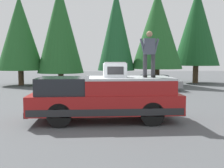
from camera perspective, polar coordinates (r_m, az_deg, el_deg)
name	(u,v)px	position (r m, az deg, el deg)	size (l,w,h in m)	color
ground_plane	(95,120)	(10.37, -3.59, -7.64)	(90.00, 90.00, 0.00)	#4C4F51
pickup_truck	(105,98)	(10.07, -1.46, -2.97)	(2.01, 5.54, 1.65)	maroon
compressor_unit	(115,70)	(9.97, 0.59, 3.03)	(0.65, 0.84, 0.56)	silver
person_on_truck_bed	(149,53)	(10.00, 7.89, 6.57)	(0.29, 0.72, 1.69)	#333338
parked_car_grey	(153,83)	(20.39, 8.73, 0.24)	(1.64, 4.10, 1.16)	gray
conifer_far_left	(197,27)	(28.18, 17.52, 11.51)	(4.46, 4.46, 9.38)	#4C3826
conifer_left	(157,29)	(24.97, 9.54, 11.34)	(4.58, 4.58, 8.58)	#4C3826
conifer_center_left	(116,30)	(24.40, 0.89, 11.35)	(3.31, 3.31, 8.54)	#4C3826
conifer_center_right	(60,29)	(25.10, -10.94, 11.44)	(4.17, 4.17, 9.10)	#4C3826
conifer_right	(20,33)	(25.85, -18.96, 10.20)	(4.09, 4.09, 8.06)	#4C3826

